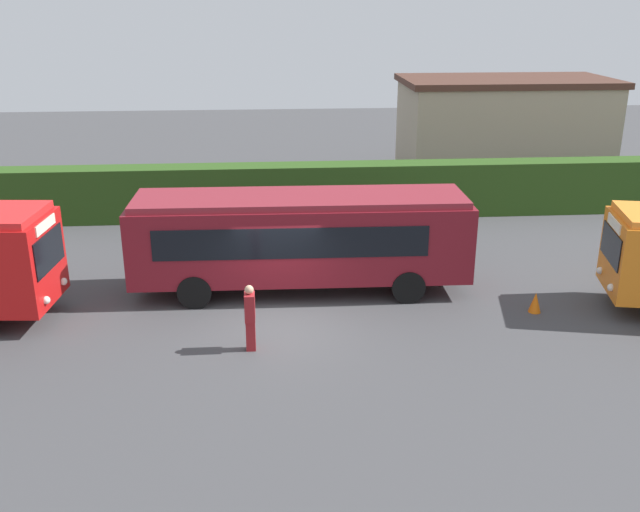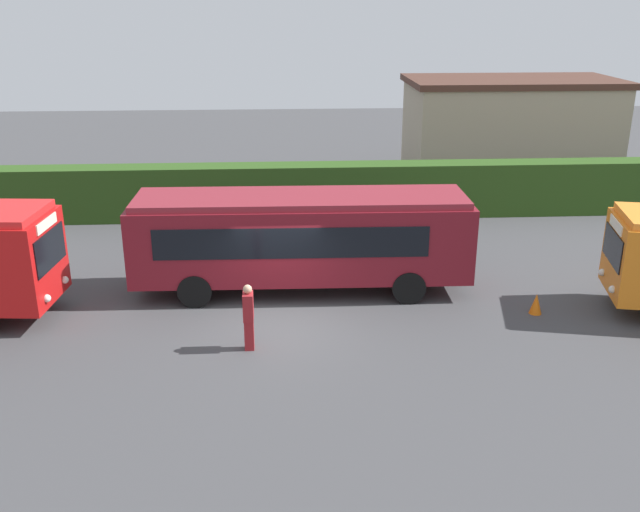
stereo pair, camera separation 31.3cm
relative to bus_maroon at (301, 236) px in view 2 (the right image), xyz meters
name	(u,v)px [view 2 (the right image)]	position (x,y,z in m)	size (l,w,h in m)	color
ground_plane	(278,325)	(-0.75, -2.53, -1.76)	(81.06, 81.06, 0.00)	#424244
bus_maroon	(301,236)	(0.00, 0.00, 0.00)	(10.31, 2.72, 3.03)	maroon
person_left	(248,315)	(-1.49, -3.88, -0.81)	(0.26, 0.42, 1.79)	maroon
hedge_row	(277,191)	(-0.75, 7.82, -0.66)	(52.53, 1.26, 2.19)	#2B4D1A
depot_building	(509,128)	(10.83, 14.27, 0.69)	(10.20, 5.39, 4.87)	tan
traffic_cone	(536,304)	(6.64, -2.17, -1.46)	(0.36, 0.36, 0.60)	orange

